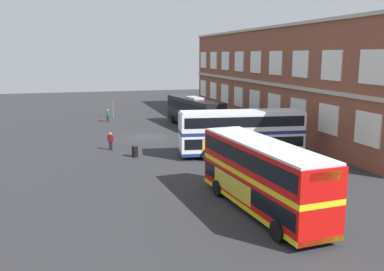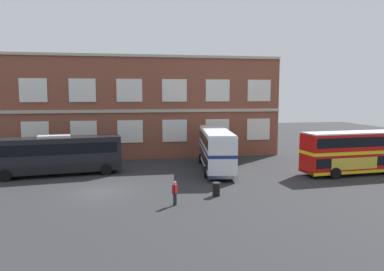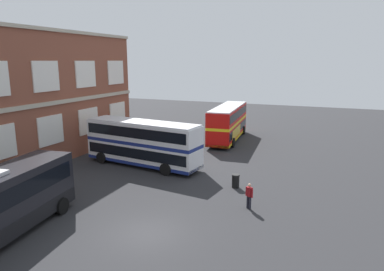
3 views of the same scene
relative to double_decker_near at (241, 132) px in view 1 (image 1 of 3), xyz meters
name	(u,v)px [view 1 (image 1 of 3)]	position (x,y,z in m)	size (l,w,h in m)	color
ground_plane	(165,136)	(-10.93, -4.51, -2.15)	(120.00, 120.00, 0.00)	#2B2B2D
brick_terminal_building	(285,79)	(-13.53, 11.47, 3.75)	(46.60, 8.19, 12.09)	brown
double_decker_near	(241,132)	(0.00, 0.00, 0.00)	(3.99, 11.24, 4.07)	silver
double_decker_middle	(262,175)	(12.87, -4.16, 0.00)	(11.16, 3.49, 4.07)	red
touring_coach	(194,112)	(-15.42, 0.24, -0.24)	(12.24, 4.17, 3.80)	black
waiting_passenger	(111,140)	(-5.61, -10.98, -1.22)	(0.44, 0.59, 1.70)	black
second_passenger	(108,115)	(-23.06, -9.69, -1.22)	(0.54, 0.51, 1.70)	black
bus_stand_flag	(113,106)	(-26.54, -8.62, -0.51)	(0.44, 0.10, 2.70)	slate
station_litter_bin	(135,151)	(-2.24, -9.20, -1.63)	(0.60, 0.60, 1.03)	black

